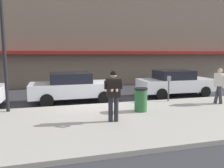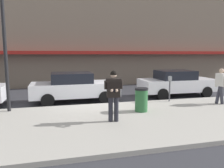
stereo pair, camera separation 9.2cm
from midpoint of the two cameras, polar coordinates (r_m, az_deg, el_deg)
ground_plane at (r=10.80m, az=-3.42°, el=-5.59°), size 80.00×80.00×0.00m
sidewalk at (r=8.40m, az=7.15°, el=-9.11°), size 32.00×5.30×0.14m
curb_paint_line at (r=11.07m, az=1.64°, el=-5.22°), size 28.00×0.12×0.01m
storefront_facade at (r=19.31m, az=-5.51°, el=17.48°), size 28.00×4.70×11.50m
parked_sedan_mid at (r=11.65m, az=-9.56°, el=-0.73°), size 4.53×1.98×1.54m
parked_sedan_far at (r=13.61m, az=16.75°, el=0.28°), size 4.51×1.95×1.54m
man_texting_on_phone at (r=7.59m, az=0.74°, el=-1.71°), size 0.64×0.62×1.81m
pedestrian_in_light_coat at (r=11.55m, az=26.73°, el=0.04°), size 0.37×0.59×1.70m
street_lamp_post at (r=9.88m, az=-26.05°, el=10.73°), size 0.36×0.36×4.88m
parking_meter at (r=11.27m, az=15.08°, el=-0.26°), size 0.12×0.18×1.27m
trash_bin at (r=9.15m, az=7.96°, el=-4.06°), size 0.55×0.55×0.98m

